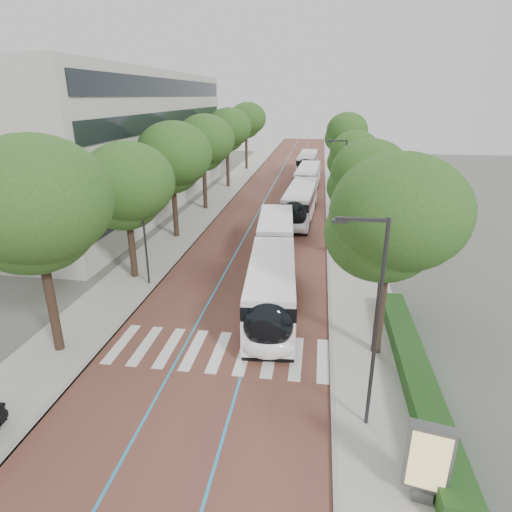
{
  "coord_description": "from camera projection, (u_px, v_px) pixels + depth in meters",
  "views": [
    {
      "loc": [
        4.56,
        -16.33,
        11.69
      ],
      "look_at": [
        0.99,
        8.03,
        2.4
      ],
      "focal_mm": 30.0,
      "sensor_mm": 36.0,
      "label": 1
    }
  ],
  "objects": [
    {
      "name": "hedge",
      "position": [
        415.0,
        371.0,
        18.44
      ],
      "size": [
        1.2,
        14.0,
        0.8
      ],
      "primitive_type": "cube",
      "color": "#174217",
      "rests_on": "sidewalk_right"
    },
    {
      "name": "bus_queued_0",
      "position": [
        300.0,
        204.0,
        42.16
      ],
      "size": [
        3.15,
        12.51,
        3.2
      ],
      "rotation": [
        0.0,
        0.0,
        -0.05
      ],
      "color": "white",
      "rests_on": "ground"
    },
    {
      "name": "lead_bus",
      "position": [
        274.0,
        264.0,
        27.13
      ],
      "size": [
        3.92,
        18.53,
        3.2
      ],
      "rotation": [
        0.0,
        0.0,
        0.08
      ],
      "color": "black",
      "rests_on": "ground"
    },
    {
      "name": "kerb_right",
      "position": [
        326.0,
        190.0,
        56.11
      ],
      "size": [
        0.2,
        140.0,
        0.14
      ],
      "primitive_type": "cube",
      "color": "gray",
      "rests_on": "ground"
    },
    {
      "name": "sidewalk_right",
      "position": [
        341.0,
        190.0,
        55.85
      ],
      "size": [
        4.0,
        140.0,
        0.12
      ],
      "primitive_type": "cube",
      "color": "#999691",
      "rests_on": "ground"
    },
    {
      "name": "lane_line_left",
      "position": [
        271.0,
        188.0,
        57.1
      ],
      "size": [
        0.12,
        126.0,
        0.01
      ],
      "primitive_type": "cube",
      "color": "teal",
      "rests_on": "road"
    },
    {
      "name": "lamp_post_left",
      "position": [
        144.0,
        225.0,
        26.64
      ],
      "size": [
        0.14,
        0.14,
        8.0
      ],
      "primitive_type": "cylinder",
      "color": "#2C2D2F",
      "rests_on": "sidewalk_left"
    },
    {
      "name": "ground",
      "position": [
        210.0,
        363.0,
        19.86
      ],
      "size": [
        160.0,
        160.0,
        0.0
      ],
      "primitive_type": "plane",
      "color": "#51544C",
      "rests_on": "ground"
    },
    {
      "name": "kerb_left",
      "position": [
        242.0,
        187.0,
        57.63
      ],
      "size": [
        0.2,
        140.0,
        0.14
      ],
      "primitive_type": "cube",
      "color": "gray",
      "rests_on": "ground"
    },
    {
      "name": "streetlight_near",
      "position": [
        373.0,
        311.0,
        14.48
      ],
      "size": [
        1.82,
        0.2,
        8.0
      ],
      "color": "#2C2D2F",
      "rests_on": "sidewalk_right"
    },
    {
      "name": "sidewalk_left",
      "position": [
        228.0,
        187.0,
        57.89
      ],
      "size": [
        4.0,
        140.0,
        0.12
      ],
      "primitive_type": "cube",
      "color": "#999691",
      "rests_on": "ground"
    },
    {
      "name": "office_building",
      "position": [
        95.0,
        142.0,
        45.95
      ],
      "size": [
        18.11,
        40.0,
        14.0
      ],
      "color": "#A7A49B",
      "rests_on": "ground"
    },
    {
      "name": "ad_panel",
      "position": [
        428.0,
        462.0,
        12.62
      ],
      "size": [
        1.35,
        0.61,
        2.72
      ],
      "rotation": [
        0.0,
        0.0,
        -0.2
      ],
      "color": "#59595B",
      "rests_on": "sidewalk_right"
    },
    {
      "name": "trees_left",
      "position": [
        192.0,
        150.0,
        40.51
      ],
      "size": [
        6.43,
        61.19,
        10.11
      ],
      "color": "black",
      "rests_on": "ground"
    },
    {
      "name": "road",
      "position": [
        283.0,
        189.0,
        56.89
      ],
      "size": [
        11.0,
        140.0,
        0.02
      ],
      "primitive_type": "cube",
      "color": "brown",
      "rests_on": "ground"
    },
    {
      "name": "bus_queued_1",
      "position": [
        307.0,
        180.0,
        53.85
      ],
      "size": [
        3.08,
        12.5,
        3.2
      ],
      "rotation": [
        0.0,
        0.0,
        -0.05
      ],
      "color": "white",
      "rests_on": "ground"
    },
    {
      "name": "bus_queued_2",
      "position": [
        307.0,
        164.0,
        66.43
      ],
      "size": [
        2.94,
        12.48,
        3.2
      ],
      "rotation": [
        0.0,
        0.0,
        -0.03
      ],
      "color": "white",
      "rests_on": "ground"
    },
    {
      "name": "streetlight_far",
      "position": [
        342.0,
        178.0,
        37.63
      ],
      "size": [
        1.82,
        0.2,
        8.0
      ],
      "color": "#2C2D2F",
      "rests_on": "sidewalk_right"
    },
    {
      "name": "lane_line_right",
      "position": [
        295.0,
        189.0,
        56.66
      ],
      "size": [
        0.12,
        126.0,
        0.01
      ],
      "primitive_type": "cube",
      "color": "teal",
      "rests_on": "road"
    },
    {
      "name": "trees_right",
      "position": [
        357.0,
        164.0,
        35.52
      ],
      "size": [
        5.88,
        47.66,
        9.04
      ],
      "color": "black",
      "rests_on": "ground"
    },
    {
      "name": "zebra_crossing",
      "position": [
        219.0,
        351.0,
        20.75
      ],
      "size": [
        10.55,
        3.6,
        0.01
      ],
      "color": "silver",
      "rests_on": "ground"
    }
  ]
}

